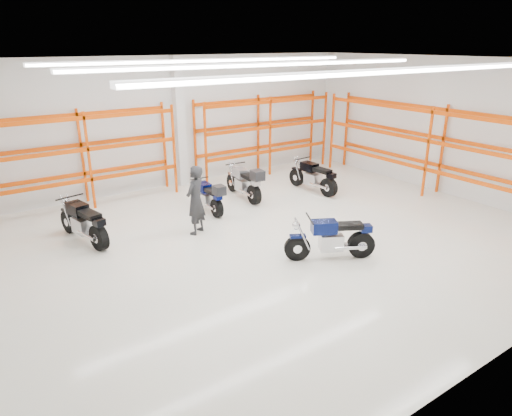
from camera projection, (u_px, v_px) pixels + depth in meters
ground at (279, 237)px, 12.22m from camera, size 14.00×14.00×0.00m
room_shell at (281, 113)px, 11.11m from camera, size 14.02×12.02×4.51m
motorcycle_main at (334, 239)px, 10.83m from camera, size 2.01×1.17×1.08m
motorcycle_back_a at (84, 223)px, 11.72m from camera, size 0.84×2.24×1.11m
motorcycle_back_b at (209, 197)px, 13.83m from camera, size 0.63×1.98×1.02m
motorcycle_back_c at (246, 183)px, 14.95m from camera, size 0.73×2.28×1.17m
motorcycle_back_d at (314, 178)px, 15.71m from camera, size 0.74×2.22×1.09m
standing_man at (196, 200)px, 12.15m from camera, size 0.82×0.75×1.89m
structural_column at (180, 123)px, 15.95m from camera, size 0.32×0.32×4.50m
pallet_racking_back_left at (85, 150)px, 14.04m from camera, size 5.67×0.87×3.00m
pallet_racking_back_right at (264, 128)px, 17.66m from camera, size 5.67×0.87×3.00m
pallet_racking_side at (436, 142)px, 15.05m from camera, size 0.87×9.07×3.00m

